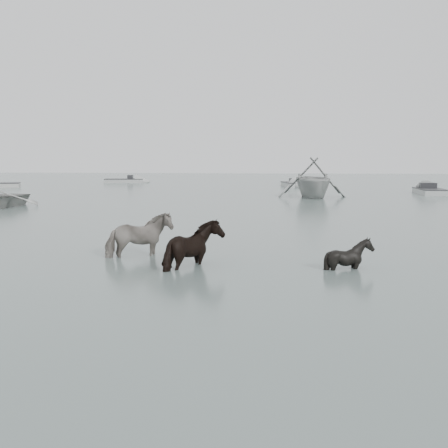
{
  "coord_description": "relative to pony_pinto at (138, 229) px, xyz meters",
  "views": [
    {
      "loc": [
        0.26,
        -13.27,
        2.69
      ],
      "look_at": [
        -0.97,
        0.41,
        1.0
      ],
      "focal_mm": 45.0,
      "sensor_mm": 36.0,
      "label": 1
    }
  ],
  "objects": [
    {
      "name": "skiff_port",
      "position": [
        14.34,
        25.49,
        -0.36
      ],
      "size": [
        1.69,
        5.4,
        0.75
      ],
      "primitive_type": null,
      "rotation": [
        0.0,
        0.0,
        1.55
      ],
      "color": "#A6A8A6",
      "rests_on": "ground"
    },
    {
      "name": "pony_pinto",
      "position": [
        0.0,
        0.0,
        0.0
      ],
      "size": [
        1.91,
        1.5,
        1.47
      ],
      "primitive_type": "imported",
      "rotation": [
        0.0,
        0.0,
        2.05
      ],
      "color": "black",
      "rests_on": "ground"
    },
    {
      "name": "pony_black",
      "position": [
        5.36,
        -1.1,
        -0.17
      ],
      "size": [
        1.3,
        1.24,
        1.14
      ],
      "primitive_type": "imported",
      "rotation": [
        0.0,
        0.0,
        1.19
      ],
      "color": "black",
      "rests_on": "ground"
    },
    {
      "name": "skiff_far",
      "position": [
        -11.1,
        39.37,
        -0.36
      ],
      "size": [
        5.35,
        2.48,
        0.75
      ],
      "primitive_type": null,
      "rotation": [
        0.0,
        0.0,
        0.18
      ],
      "color": "#A0A3A0",
      "rests_on": "ground"
    },
    {
      "name": "ground",
      "position": [
        3.32,
        -1.19,
        -0.73
      ],
      "size": [
        140.0,
        140.0,
        0.0
      ],
      "primitive_type": "plane",
      "color": "slate",
      "rests_on": "ground"
    },
    {
      "name": "pony_dark",
      "position": [
        1.68,
        -1.24,
        0.01
      ],
      "size": [
        1.39,
        1.59,
        1.5
      ],
      "primitive_type": "imported",
      "rotation": [
        0.0,
        0.0,
        1.49
      ],
      "color": "black",
      "rests_on": "ground"
    },
    {
      "name": "rowboat_trail",
      "position": [
        6.02,
        21.64,
        0.61
      ],
      "size": [
        5.06,
        5.66,
        2.69
      ],
      "primitive_type": "imported",
      "rotation": [
        0.0,
        0.0,
        3.28
      ],
      "color": "#A8AAA8",
      "rests_on": "ground"
    },
    {
      "name": "skiff_mid",
      "position": [
        5.27,
        33.9,
        -0.36
      ],
      "size": [
        2.56,
        5.14,
        0.75
      ],
      "primitive_type": null,
      "rotation": [
        0.0,
        0.0,
        -1.37
      ],
      "color": "#AEB1AE",
      "rests_on": "ground"
    }
  ]
}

